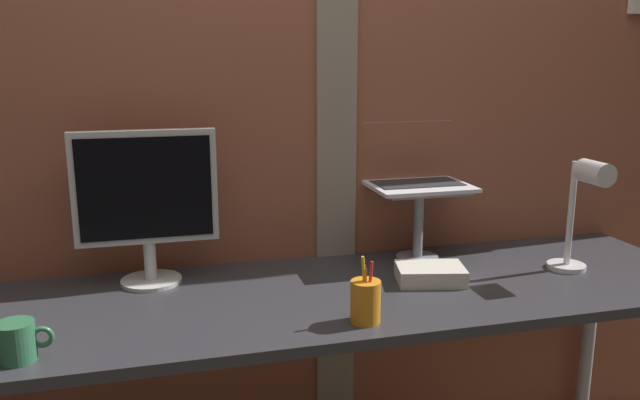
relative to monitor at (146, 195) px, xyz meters
The scene contains 9 objects.
brick_wall_back 0.51m from the monitor, 25.64° to the left, with size 3.72×0.16×2.66m.
desk 0.63m from the monitor, 22.80° to the right, with size 2.37×0.66×0.77m.
monitor is the anchor object (origin of this frame).
laptop_stand 0.87m from the monitor, ahead, with size 0.28×0.22×0.24m.
laptop 0.87m from the monitor, ahead, with size 0.32×0.32×0.21m.
desk_lamp 1.31m from the monitor, 11.52° to the right, with size 0.12×0.20×0.36m.
pen_cup 0.72m from the monitor, 39.71° to the right, with size 0.08×0.08×0.18m.
coffee_mug 0.57m from the monitor, 123.42° to the right, with size 0.12×0.09×0.09m.
paper_clutter_stack 0.87m from the monitor, 14.38° to the right, with size 0.20×0.14×0.05m, color silver.
Camera 1 is at (-0.35, -1.63, 1.44)m, focal length 35.57 mm.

